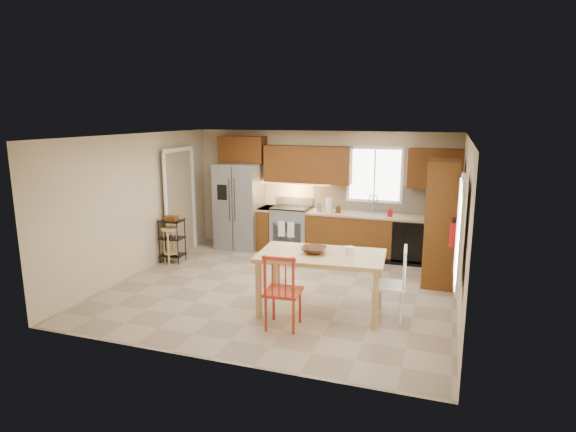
% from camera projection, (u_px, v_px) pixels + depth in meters
% --- Properties ---
extents(floor, '(5.50, 5.50, 0.00)m').
position_uv_depth(floor, '(282.00, 289.00, 7.96)').
color(floor, gray).
rests_on(floor, ground).
extents(ceiling, '(5.50, 5.00, 0.02)m').
position_uv_depth(ceiling, '(281.00, 136.00, 7.44)').
color(ceiling, silver).
rests_on(ceiling, ground).
extents(wall_back, '(5.50, 0.02, 2.50)m').
position_uv_depth(wall_back, '(321.00, 192.00, 10.02)').
color(wall_back, '#CCB793').
rests_on(wall_back, ground).
extents(wall_front, '(5.50, 0.02, 2.50)m').
position_uv_depth(wall_front, '(207.00, 258.00, 5.38)').
color(wall_front, '#CCB793').
rests_on(wall_front, ground).
extents(wall_left, '(0.02, 5.00, 2.50)m').
position_uv_depth(wall_left, '(136.00, 205.00, 8.56)').
color(wall_left, '#CCB793').
rests_on(wall_left, ground).
extents(wall_right, '(0.02, 5.00, 2.50)m').
position_uv_depth(wall_right, '(463.00, 228.00, 6.84)').
color(wall_right, '#CCB793').
rests_on(wall_right, ground).
extents(refrigerator, '(0.92, 0.75, 1.82)m').
position_uv_depth(refrigerator, '(240.00, 206.00, 10.27)').
color(refrigerator, gray).
rests_on(refrigerator, floor).
extents(range_stove, '(0.76, 0.63, 0.92)m').
position_uv_depth(range_stove, '(292.00, 230.00, 10.06)').
color(range_stove, gray).
rests_on(range_stove, floor).
extents(base_cabinet_narrow, '(0.30, 0.60, 0.90)m').
position_uv_depth(base_cabinet_narrow, '(267.00, 228.00, 10.25)').
color(base_cabinet_narrow, '#593210').
rests_on(base_cabinet_narrow, floor).
extents(base_cabinet_run, '(2.92, 0.60, 0.90)m').
position_uv_depth(base_cabinet_run, '(380.00, 237.00, 9.50)').
color(base_cabinet_run, '#593210').
rests_on(base_cabinet_run, floor).
extents(dishwasher, '(0.60, 0.02, 0.78)m').
position_uv_depth(dishwasher, '(408.00, 243.00, 9.06)').
color(dishwasher, black).
rests_on(dishwasher, floor).
extents(backsplash, '(2.92, 0.03, 0.55)m').
position_uv_depth(backsplash, '(384.00, 199.00, 9.61)').
color(backsplash, beige).
rests_on(backsplash, wall_back).
extents(upper_over_fridge, '(1.00, 0.35, 0.55)m').
position_uv_depth(upper_over_fridge, '(242.00, 149.00, 10.21)').
color(upper_over_fridge, '#5F310F').
rests_on(upper_over_fridge, wall_back).
extents(upper_left_block, '(1.80, 0.35, 0.75)m').
position_uv_depth(upper_left_block, '(308.00, 164.00, 9.81)').
color(upper_left_block, '#5F310F').
rests_on(upper_left_block, wall_back).
extents(upper_right_block, '(1.00, 0.35, 0.75)m').
position_uv_depth(upper_right_block, '(435.00, 169.00, 9.03)').
color(upper_right_block, '#5F310F').
rests_on(upper_right_block, wall_back).
extents(window_back, '(1.12, 0.04, 1.12)m').
position_uv_depth(window_back, '(375.00, 175.00, 9.57)').
color(window_back, white).
rests_on(window_back, wall_back).
extents(sink, '(0.62, 0.46, 0.16)m').
position_uv_depth(sink, '(371.00, 216.00, 9.47)').
color(sink, gray).
rests_on(sink, base_cabinet_run).
extents(undercab_glow, '(1.60, 0.30, 0.01)m').
position_uv_depth(undercab_glow, '(293.00, 183.00, 9.97)').
color(undercab_glow, '#FFBF66').
rests_on(undercab_glow, wall_back).
extents(soap_bottle, '(0.09, 0.09, 0.19)m').
position_uv_depth(soap_bottle, '(390.00, 212.00, 9.23)').
color(soap_bottle, '#B80C0E').
rests_on(soap_bottle, base_cabinet_run).
extents(paper_towel, '(0.12, 0.12, 0.28)m').
position_uv_depth(paper_towel, '(329.00, 205.00, 9.66)').
color(paper_towel, white).
rests_on(paper_towel, base_cabinet_run).
extents(canister_steel, '(0.11, 0.11, 0.18)m').
position_uv_depth(canister_steel, '(319.00, 207.00, 9.73)').
color(canister_steel, gray).
rests_on(canister_steel, base_cabinet_run).
extents(canister_wood, '(0.10, 0.10, 0.14)m').
position_uv_depth(canister_wood, '(338.00, 209.00, 9.58)').
color(canister_wood, '#492613').
rests_on(canister_wood, base_cabinet_run).
extents(pantry, '(0.50, 0.95, 2.10)m').
position_uv_depth(pantry, '(441.00, 222.00, 8.09)').
color(pantry, '#593210').
rests_on(pantry, floor).
extents(fire_extinguisher, '(0.12, 0.12, 0.36)m').
position_uv_depth(fire_extinguisher, '(454.00, 235.00, 7.04)').
color(fire_extinguisher, '#B80C0E').
rests_on(fire_extinguisher, wall_right).
extents(window_right, '(0.04, 1.02, 1.32)m').
position_uv_depth(window_right, '(460.00, 232.00, 5.75)').
color(window_right, white).
rests_on(window_right, wall_right).
extents(doorway, '(0.04, 0.95, 2.10)m').
position_uv_depth(doorway, '(179.00, 203.00, 9.78)').
color(doorway, '#8C7A59').
rests_on(doorway, wall_left).
extents(dining_table, '(1.85, 1.13, 0.87)m').
position_uv_depth(dining_table, '(321.00, 284.00, 6.94)').
color(dining_table, tan).
rests_on(dining_table, floor).
extents(chair_red, '(0.53, 0.53, 1.05)m').
position_uv_depth(chair_red, '(283.00, 290.00, 6.43)').
color(chair_red, '#B02B1B').
rests_on(chair_red, floor).
extents(chair_white, '(0.53, 0.53, 1.05)m').
position_uv_depth(chair_white, '(388.00, 284.00, 6.67)').
color(chair_white, white).
rests_on(chair_white, floor).
extents(table_bowl, '(0.39, 0.39, 0.09)m').
position_uv_depth(table_bowl, '(314.00, 253.00, 6.89)').
color(table_bowl, '#492613').
rests_on(table_bowl, dining_table).
extents(table_jar, '(0.16, 0.16, 0.17)m').
position_uv_depth(table_jar, '(350.00, 252.00, 6.83)').
color(table_jar, white).
rests_on(table_jar, dining_table).
extents(bar_stool, '(0.45, 0.45, 0.70)m').
position_uv_depth(bar_stool, '(171.00, 245.00, 9.27)').
color(bar_stool, tan).
rests_on(bar_stool, floor).
extents(utility_cart, '(0.45, 0.36, 0.87)m').
position_uv_depth(utility_cart, '(172.00, 240.00, 9.31)').
color(utility_cart, black).
rests_on(utility_cart, floor).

